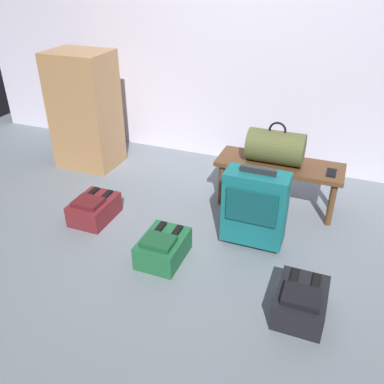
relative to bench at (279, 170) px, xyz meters
The scene contains 10 objects.
ground_plane 0.99m from the bench, 120.48° to the right, with size 6.60×6.60×0.00m, color slate.
back_wall 1.41m from the bench, 120.55° to the left, with size 6.00×0.10×2.80m, color silver.
bench is the anchor object (origin of this frame).
duffel_bag_olive 0.20m from the bench, behind, with size 0.44×0.26×0.34m.
cell_phone 0.41m from the bench, ahead, with size 0.07×0.14×0.01m.
suitcase_upright_teal 0.60m from the bench, 95.00° to the right, with size 0.43×0.23×0.62m.
backpack_green 1.17m from the bench, 120.93° to the right, with size 0.28×0.38×0.21m.
backpack_dark 1.23m from the bench, 71.95° to the right, with size 0.28×0.38×0.21m.
backpack_maroon 1.51m from the bench, 150.96° to the right, with size 0.28×0.38×0.21m.
side_cabinet 1.92m from the bench, behind, with size 0.56×0.44×1.10m.
Camera 1 is at (0.89, -2.19, 1.84)m, focal length 38.31 mm.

